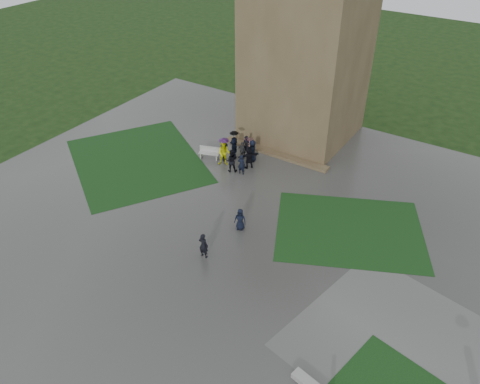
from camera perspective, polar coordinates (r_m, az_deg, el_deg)
The scene contains 10 objects.
ground at distance 29.84m, azimuth -5.79°, elevation -4.12°, with size 120.00×120.00×0.00m, color black.
plaza at distance 31.06m, azimuth -3.54°, elevation -2.18°, with size 34.00×34.00×0.02m, color #3B3B38.
lawn_inset_left at distance 37.09m, azimuth -12.41°, elevation 3.76°, with size 11.00×9.00×0.01m, color black.
lawn_inset_right at distance 30.12m, azimuth 13.18°, elevation -4.52°, with size 9.00×7.00×0.01m, color black.
tower at distance 37.31m, azimuth 8.44°, elevation 19.46°, with size 8.00×8.00×18.00m, color brown.
tower_plinth at distance 37.06m, azimuth 4.30°, elevation 4.70°, with size 9.00×0.80×0.22m, color brown.
bench at distance 36.41m, azimuth -3.76°, elevation 4.81°, with size 1.69×1.01×0.93m.
visitor_cluster at distance 35.41m, azimuth -0.20°, elevation 4.95°, with size 3.28×3.21×2.49m.
pedestrian_mid at distance 28.97m, azimuth 0.02°, elevation -3.35°, with size 0.73×0.50×1.49m, color black.
pedestrian_near at distance 27.05m, azimuth -4.48°, elevation -6.51°, with size 0.61×0.40×1.66m, color black.
Camera 1 is at (15.09, -17.72, 18.67)m, focal length 35.00 mm.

